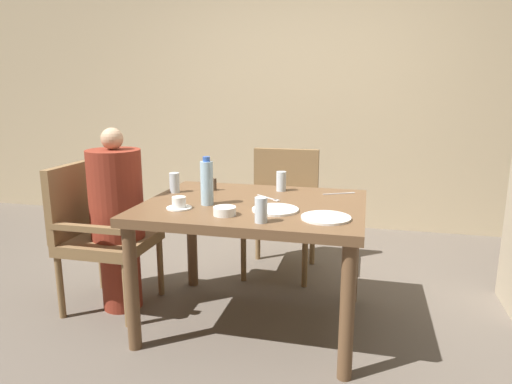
{
  "coord_description": "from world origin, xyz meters",
  "views": [
    {
      "loc": [
        0.6,
        -2.39,
        1.35
      ],
      "look_at": [
        0.0,
        0.05,
        0.78
      ],
      "focal_mm": 32.0,
      "sensor_mm": 36.0,
      "label": 1
    }
  ],
  "objects_px": {
    "chair_far_side": "(282,205)",
    "bowl_small": "(225,211)",
    "teacup_with_saucer": "(179,204)",
    "plate_main_left": "(275,210)",
    "chair_left_side": "(98,229)",
    "diner_in_left_chair": "(118,218)",
    "glass_tall_mid": "(174,183)",
    "glass_tall_near": "(281,181)",
    "plate_main_right": "(326,218)",
    "water_bottle": "(207,182)",
    "glass_tall_far": "(261,210)"
  },
  "relations": [
    {
      "from": "plate_main_left",
      "to": "plate_main_right",
      "type": "distance_m",
      "value": 0.29
    },
    {
      "from": "teacup_with_saucer",
      "to": "water_bottle",
      "type": "xyz_separation_m",
      "value": [
        0.12,
        0.12,
        0.1
      ]
    },
    {
      "from": "plate_main_left",
      "to": "chair_left_side",
      "type": "bearing_deg",
      "value": 172.86
    },
    {
      "from": "glass_tall_near",
      "to": "glass_tall_mid",
      "type": "height_order",
      "value": "same"
    },
    {
      "from": "plate_main_left",
      "to": "glass_tall_near",
      "type": "xyz_separation_m",
      "value": [
        -0.06,
        0.47,
        0.05
      ]
    },
    {
      "from": "glass_tall_mid",
      "to": "plate_main_right",
      "type": "bearing_deg",
      "value": -21.05
    },
    {
      "from": "bowl_small",
      "to": "teacup_with_saucer",
      "type": "bearing_deg",
      "value": 166.44
    },
    {
      "from": "plate_main_left",
      "to": "glass_tall_mid",
      "type": "relative_size",
      "value": 2.0
    },
    {
      "from": "chair_far_side",
      "to": "bowl_small",
      "type": "distance_m",
      "value": 1.18
    },
    {
      "from": "chair_far_side",
      "to": "plate_main_right",
      "type": "distance_m",
      "value": 1.2
    },
    {
      "from": "chair_left_side",
      "to": "diner_in_left_chair",
      "type": "height_order",
      "value": "diner_in_left_chair"
    },
    {
      "from": "diner_in_left_chair",
      "to": "glass_tall_mid",
      "type": "bearing_deg",
      "value": 22.38
    },
    {
      "from": "glass_tall_near",
      "to": "glass_tall_far",
      "type": "distance_m",
      "value": 0.7
    },
    {
      "from": "water_bottle",
      "to": "plate_main_right",
      "type": "bearing_deg",
      "value": -11.17
    },
    {
      "from": "chair_far_side",
      "to": "plate_main_right",
      "type": "bearing_deg",
      "value": -69.08
    },
    {
      "from": "chair_far_side",
      "to": "bowl_small",
      "type": "relative_size",
      "value": 7.87
    },
    {
      "from": "chair_far_side",
      "to": "plate_main_left",
      "type": "xyz_separation_m",
      "value": [
        0.15,
        -1.01,
        0.23
      ]
    },
    {
      "from": "plate_main_right",
      "to": "bowl_small",
      "type": "xyz_separation_m",
      "value": [
        -0.5,
        -0.05,
        0.02
      ]
    },
    {
      "from": "glass_tall_mid",
      "to": "teacup_with_saucer",
      "type": "bearing_deg",
      "value": -63.06
    },
    {
      "from": "chair_far_side",
      "to": "plate_main_right",
      "type": "relative_size",
      "value": 3.71
    },
    {
      "from": "bowl_small",
      "to": "water_bottle",
      "type": "bearing_deg",
      "value": 130.75
    },
    {
      "from": "chair_far_side",
      "to": "glass_tall_near",
      "type": "bearing_deg",
      "value": -80.31
    },
    {
      "from": "plate_main_right",
      "to": "chair_left_side",
      "type": "bearing_deg",
      "value": 170.62
    },
    {
      "from": "diner_in_left_chair",
      "to": "glass_tall_mid",
      "type": "height_order",
      "value": "diner_in_left_chair"
    },
    {
      "from": "plate_main_right",
      "to": "glass_tall_far",
      "type": "bearing_deg",
      "value": -155.49
    },
    {
      "from": "bowl_small",
      "to": "glass_tall_mid",
      "type": "relative_size",
      "value": 0.94
    },
    {
      "from": "plate_main_right",
      "to": "water_bottle",
      "type": "bearing_deg",
      "value": 168.83
    },
    {
      "from": "plate_main_left",
      "to": "water_bottle",
      "type": "xyz_separation_m",
      "value": [
        -0.39,
        0.04,
        0.12
      ]
    },
    {
      "from": "chair_far_side",
      "to": "teacup_with_saucer",
      "type": "relative_size",
      "value": 6.72
    },
    {
      "from": "plate_main_right",
      "to": "teacup_with_saucer",
      "type": "bearing_deg",
      "value": 179.05
    },
    {
      "from": "teacup_with_saucer",
      "to": "plate_main_left",
      "type": "bearing_deg",
      "value": 8.77
    },
    {
      "from": "chair_far_side",
      "to": "glass_tall_far",
      "type": "height_order",
      "value": "chair_far_side"
    },
    {
      "from": "glass_tall_mid",
      "to": "chair_left_side",
      "type": "bearing_deg",
      "value": -163.91
    },
    {
      "from": "chair_left_side",
      "to": "teacup_with_saucer",
      "type": "distance_m",
      "value": 0.72
    },
    {
      "from": "chair_left_side",
      "to": "diner_in_left_chair",
      "type": "bearing_deg",
      "value": 0.0
    },
    {
      "from": "teacup_with_saucer",
      "to": "glass_tall_mid",
      "type": "relative_size",
      "value": 1.11
    },
    {
      "from": "chair_far_side",
      "to": "glass_tall_near",
      "type": "height_order",
      "value": "chair_far_side"
    },
    {
      "from": "plate_main_left",
      "to": "bowl_small",
      "type": "height_order",
      "value": "bowl_small"
    },
    {
      "from": "chair_left_side",
      "to": "glass_tall_far",
      "type": "distance_m",
      "value": 1.22
    },
    {
      "from": "plate_main_left",
      "to": "glass_tall_near",
      "type": "distance_m",
      "value": 0.48
    },
    {
      "from": "glass_tall_near",
      "to": "glass_tall_mid",
      "type": "distance_m",
      "value": 0.66
    },
    {
      "from": "chair_far_side",
      "to": "water_bottle",
      "type": "xyz_separation_m",
      "value": [
        -0.24,
        -0.97,
        0.35
      ]
    },
    {
      "from": "chair_left_side",
      "to": "plate_main_right",
      "type": "xyz_separation_m",
      "value": [
        1.42,
        -0.23,
        0.23
      ]
    },
    {
      "from": "chair_left_side",
      "to": "diner_in_left_chair",
      "type": "distance_m",
      "value": 0.16
    },
    {
      "from": "chair_left_side",
      "to": "plate_main_left",
      "type": "xyz_separation_m",
      "value": [
        1.15,
        -0.14,
        0.23
      ]
    },
    {
      "from": "chair_left_side",
      "to": "plate_main_left",
      "type": "distance_m",
      "value": 1.18
    },
    {
      "from": "chair_far_side",
      "to": "glass_tall_far",
      "type": "distance_m",
      "value": 1.27
    },
    {
      "from": "teacup_with_saucer",
      "to": "glass_tall_mid",
      "type": "height_order",
      "value": "glass_tall_mid"
    },
    {
      "from": "teacup_with_saucer",
      "to": "bowl_small",
      "type": "xyz_separation_m",
      "value": [
        0.27,
        -0.07,
        -0.0
      ]
    },
    {
      "from": "teacup_with_saucer",
      "to": "water_bottle",
      "type": "distance_m",
      "value": 0.19
    }
  ]
}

